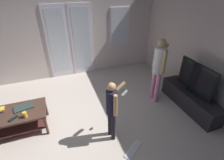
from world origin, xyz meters
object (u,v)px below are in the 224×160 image
Objects in this scene: coffee_table at (17,117)px; person_adult at (159,66)px; person_child at (112,107)px; flat_screen_tv at (196,79)px; tv_stand at (190,100)px; cup_near_edge at (25,115)px; laptop_closed at (24,107)px; loose_keyboard at (133,150)px; tv_remote_black at (13,118)px.

person_adult is at bearing -0.44° from coffee_table.
flat_screen_tv is at bearing 5.99° from person_child.
cup_near_edge is at bearing 174.31° from tv_stand.
coffee_table is 0.22m from laptop_closed.
loose_keyboard is 2.59× the size of tv_remote_black.
laptop_closed is (-1.55, 0.86, -0.25)m from person_child.
cup_near_edge is at bearing -43.35° from tv_remote_black.
coffee_table is at bearing 171.44° from tv_stand.
person_child is 1.79m from laptop_closed.
person_child reaches higher than cup_near_edge.
cup_near_edge is 0.21m from tv_remote_black.
person_child reaches higher than loose_keyboard.
tv_stand is 1.91m from loose_keyboard.
tv_stand is at bearing -5.69° from cup_near_edge.
tv_stand is 2.11m from person_child.
flat_screen_tv is 8.43× the size of cup_near_edge.
coffee_table is 3.15m from person_adult.
coffee_table is at bearing 133.32° from cup_near_edge.
person_adult is 1.90m from loose_keyboard.
laptop_closed is at bearing 177.77° from person_adult.
tv_remote_black is (-0.01, -0.19, 0.14)m from coffee_table.
loose_keyboard is 3.75× the size of cup_near_edge.
flat_screen_tv is 3.66m from laptop_closed.
cup_near_edge reaches higher than tv_stand.
person_adult is 4.50× the size of laptop_closed.
tv_remote_black reaches higher than loose_keyboard.
loose_keyboard is (-1.15, -1.19, -0.95)m from person_adult.
person_adult reaches higher than flat_screen_tv.
tv_stand is at bearing -65.20° from flat_screen_tv.
person_child is 3.46× the size of laptop_closed.
coffee_table is 0.88× the size of person_child.
person_child is (1.69, -0.77, 0.39)m from coffee_table.
person_adult is (-0.63, 0.53, 0.17)m from flat_screen_tv.
tv_stand is 3.66m from laptop_closed.
person_child is at bearing -174.12° from tv_stand.
flat_screen_tv is 5.81× the size of tv_remote_black.
person_child is at bearing -56.20° from tv_remote_black.
cup_near_edge is (-1.74, 1.00, 0.52)m from loose_keyboard.
tv_remote_black reaches higher than tv_stand.
person_adult reaches higher than loose_keyboard.
person_adult is 1.60m from person_child.
cup_near_edge reaches higher than coffee_table.
coffee_table is 6.37× the size of tv_remote_black.
laptop_closed is (-2.95, 0.12, -0.47)m from person_adult.
flat_screen_tv is at bearing 20.07° from loose_keyboard.
coffee_table is at bearing 49.87° from tv_remote_black.
tv_stand is at bearing -40.27° from person_adult.
laptop_closed is at bearing 144.20° from loose_keyboard.
tv_remote_black is (-1.70, 0.58, -0.26)m from person_child.
loose_keyboard is (-1.78, -0.65, -0.78)m from flat_screen_tv.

